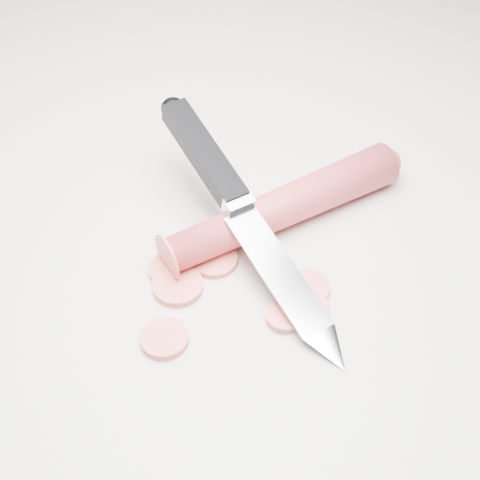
% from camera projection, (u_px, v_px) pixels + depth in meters
% --- Properties ---
extents(ground, '(2.40, 2.40, 0.00)m').
position_uv_depth(ground, '(264.00, 247.00, 0.57)').
color(ground, silver).
rests_on(ground, ground).
extents(carrot, '(0.16, 0.20, 0.03)m').
position_uv_depth(carrot, '(284.00, 207.00, 0.58)').
color(carrot, '#BD343B').
rests_on(carrot, ground).
extents(carrot_slice_0, '(0.04, 0.04, 0.01)m').
position_uv_depth(carrot_slice_0, '(178.00, 286.00, 0.54)').
color(carrot_slice_0, '#E55E53').
rests_on(carrot_slice_0, ground).
extents(carrot_slice_1, '(0.04, 0.04, 0.01)m').
position_uv_depth(carrot_slice_1, '(164.00, 339.00, 0.50)').
color(carrot_slice_1, '#E55E53').
rests_on(carrot_slice_1, ground).
extents(carrot_slice_2, '(0.04, 0.04, 0.01)m').
position_uv_depth(carrot_slice_2, '(214.00, 259.00, 0.56)').
color(carrot_slice_2, '#E55E53').
rests_on(carrot_slice_2, ground).
extents(carrot_slice_3, '(0.03, 0.03, 0.01)m').
position_uv_depth(carrot_slice_3, '(284.00, 316.00, 0.52)').
color(carrot_slice_3, '#E55E53').
rests_on(carrot_slice_3, ground).
extents(carrot_slice_4, '(0.04, 0.04, 0.01)m').
position_uv_depth(carrot_slice_4, '(308.00, 287.00, 0.54)').
color(carrot_slice_4, '#E55E53').
rests_on(carrot_slice_4, ground).
extents(carrot_slice_5, '(0.04, 0.04, 0.01)m').
position_uv_depth(carrot_slice_5, '(173.00, 269.00, 0.55)').
color(carrot_slice_5, '#E55E53').
rests_on(carrot_slice_5, ground).
extents(carrot_slice_6, '(0.04, 0.04, 0.01)m').
position_uv_depth(carrot_slice_6, '(305.00, 307.00, 0.52)').
color(carrot_slice_6, '#E55E53').
rests_on(carrot_slice_6, ground).
extents(kitchen_knife, '(0.25, 0.19, 0.08)m').
position_uv_depth(kitchen_knife, '(249.00, 217.00, 0.54)').
color(kitchen_knife, silver).
rests_on(kitchen_knife, ground).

